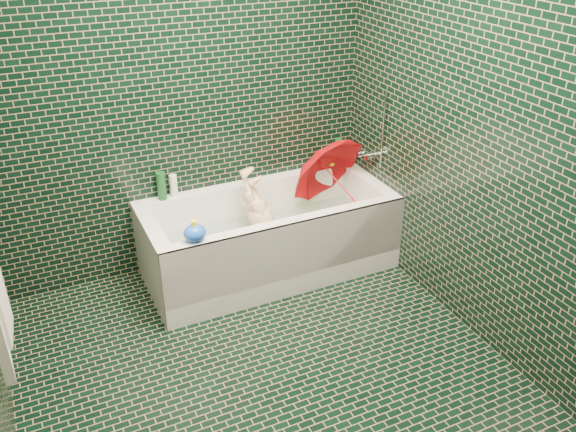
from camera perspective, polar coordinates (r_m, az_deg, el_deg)
name	(u,v)px	position (r m, az deg, el deg)	size (l,w,h in m)	color
floor	(270,379)	(3.50, -1.73, -15.04)	(2.80, 2.80, 0.00)	black
wall_back	(179,92)	(4.04, -10.20, 11.31)	(2.80, 2.80, 0.00)	black
wall_front	(468,366)	(1.80, 16.53, -13.31)	(2.80, 2.80, 0.00)	black
wall_right	(487,132)	(3.48, 18.12, 7.52)	(2.80, 2.80, 0.00)	black
bathtub	(270,244)	(4.26, -1.71, -2.66)	(1.70, 0.75, 0.55)	white
bath_mat	(269,250)	(4.30, -1.80, -3.18)	(1.35, 0.47, 0.01)	green
water	(269,232)	(4.23, -1.82, -1.52)	(1.48, 0.53, 0.00)	silver
faucet	(374,150)	(4.37, 8.01, 6.12)	(0.18, 0.19, 0.55)	silver
child	(267,230)	(4.23, -2.01, -1.32)	(0.33, 0.22, 0.90)	beige
umbrella	(336,180)	(4.34, 4.50, 3.39)	(0.58, 0.58, 0.51)	red
soap_bottle_a	(334,164)	(4.67, 4.33, 4.90)	(0.10, 0.10, 0.26)	white
soap_bottle_b	(344,162)	(4.71, 5.31, 5.07)	(0.10, 0.10, 0.21)	#4B1D6D
soap_bottle_c	(342,165)	(4.65, 5.10, 4.75)	(0.13, 0.13, 0.17)	#154A1F
bottle_right_tall	(338,152)	(4.62, 4.71, 5.99)	(0.06, 0.06, 0.21)	#154A1F
bottle_right_pump	(348,153)	(4.65, 5.62, 5.86)	(0.05, 0.05, 0.17)	silver
bottle_left_tall	(161,186)	(4.16, -11.76, 2.77)	(0.06, 0.06, 0.20)	#154A1F
bottle_left_short	(174,186)	(4.20, -10.65, 2.82)	(0.05, 0.05, 0.15)	white
rubber_duck	(332,162)	(4.60, 4.12, 5.10)	(0.12, 0.10, 0.10)	yellow
bath_toy	(195,233)	(3.64, -8.70, -1.56)	(0.17, 0.16, 0.13)	blue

